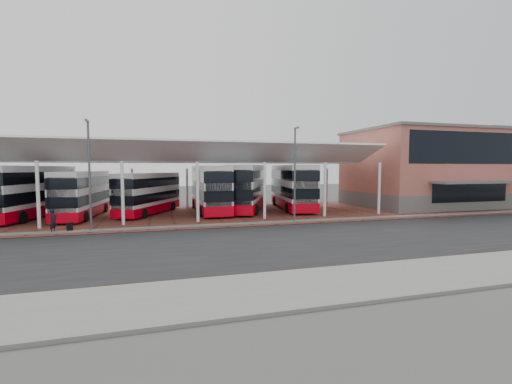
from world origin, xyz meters
TOP-DOWN VIEW (x-y plane):
  - ground at (0.00, 0.00)m, footprint 140.00×140.00m
  - road at (0.00, -1.00)m, footprint 120.00×14.00m
  - forecourt at (2.00, 13.00)m, footprint 72.00×16.00m
  - sidewalk at (0.00, -9.00)m, footprint 120.00×4.00m
  - north_kerb at (0.00, 6.20)m, footprint 120.00×0.80m
  - yellow_line_near at (0.00, -7.00)m, footprint 120.00×0.12m
  - yellow_line_far at (0.00, -6.70)m, footprint 120.00×0.12m
  - canopy at (-6.00, 13.94)m, footprint 37.00×11.63m
  - terminal at (23.00, 13.92)m, footprint 18.40×14.40m
  - warehouse at (48.00, 24.00)m, footprint 30.50×20.50m
  - lamp_west at (-14.00, 6.27)m, footprint 0.16×0.90m
  - lamp_east at (2.00, 6.27)m, footprint 0.16×0.90m
  - bus_0 at (-20.54, 15.36)m, footprint 5.28×11.93m
  - bus_1 at (-16.08, 14.39)m, footprint 3.45×10.58m
  - bus_2 at (-10.14, 15.11)m, footprint 6.43×9.94m
  - bus_3 at (-4.01, 14.98)m, footprint 2.98×11.70m
  - bus_4 at (0.13, 15.14)m, footprint 7.14×12.06m
  - bus_5 at (5.32, 15.08)m, footprint 4.60×12.22m
  - pedestrian at (-16.46, 6.26)m, footprint 0.61×0.73m
  - suitcase at (-15.45, 6.44)m, footprint 0.38×0.27m

SIDE VIEW (x-z plane):
  - ground at x=0.00m, z-range 0.00..0.00m
  - road at x=0.00m, z-range 0.00..0.02m
  - yellow_line_near at x=0.00m, z-range 0.02..0.03m
  - yellow_line_far at x=0.00m, z-range 0.02..0.03m
  - forecourt at x=2.00m, z-range 0.00..0.06m
  - sidewalk at x=0.00m, z-range 0.00..0.14m
  - north_kerb at x=0.00m, z-range 0.00..0.14m
  - suitcase at x=-15.45m, z-range 0.06..0.71m
  - pedestrian at x=-16.46m, z-range 0.06..1.76m
  - bus_2 at x=-10.14m, z-range 0.05..4.15m
  - bus_1 at x=-16.08m, z-range 0.05..4.33m
  - bus_0 at x=-20.54m, z-range 0.04..4.84m
  - bus_3 at x=-4.01m, z-range 0.04..4.86m
  - bus_4 at x=0.13m, z-range 0.04..4.96m
  - bus_5 at x=5.32m, z-range 0.04..4.96m
  - lamp_west at x=-14.00m, z-range 0.32..8.40m
  - lamp_east at x=2.00m, z-range 0.32..8.40m
  - terminal at x=23.00m, z-range 0.03..9.28m
  - warehouse at x=48.00m, z-range 0.03..10.28m
  - canopy at x=-6.00m, z-range 2.26..9.33m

